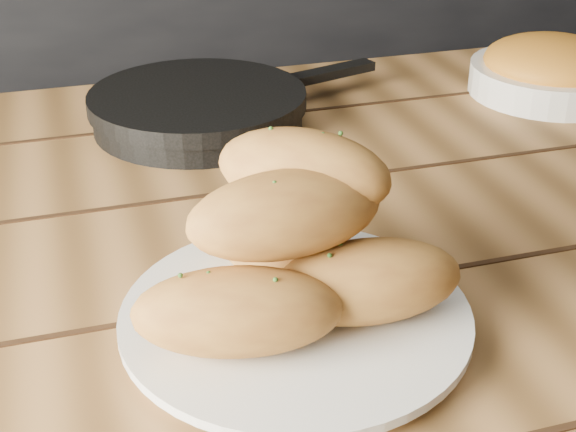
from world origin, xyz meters
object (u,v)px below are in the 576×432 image
object	(u,v)px
skillet	(200,108)
plate	(295,319)
bread_rolls	(293,245)
table	(273,319)
bowl	(552,70)

from	to	relation	value
skillet	plate	bearing A→B (deg)	-91.51
plate	skillet	size ratio (longest dim) A/B	0.69
bread_rolls	skillet	size ratio (longest dim) A/B	0.65
table	bread_rolls	world-z (taller)	bread_rolls
table	skillet	size ratio (longest dim) A/B	3.61
table	skillet	xyz separation A→B (m)	(-0.01, 0.29, 0.12)
plate	table	bearing A→B (deg)	81.60
table	bread_rolls	size ratio (longest dim) A/B	5.53
skillet	bowl	bearing A→B (deg)	-2.67
bread_rolls	bowl	size ratio (longest dim) A/B	1.18
bowl	plate	bearing A→B (deg)	-139.96
table	bowl	bearing A→B (deg)	29.75
plate	skillet	distance (m)	0.44
skillet	bowl	xyz separation A→B (m)	(0.48, -0.02, 0.01)
skillet	bowl	world-z (taller)	bowl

